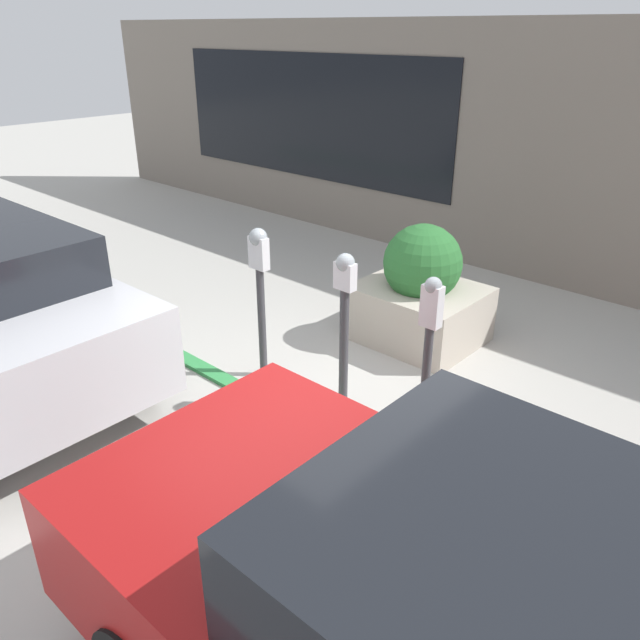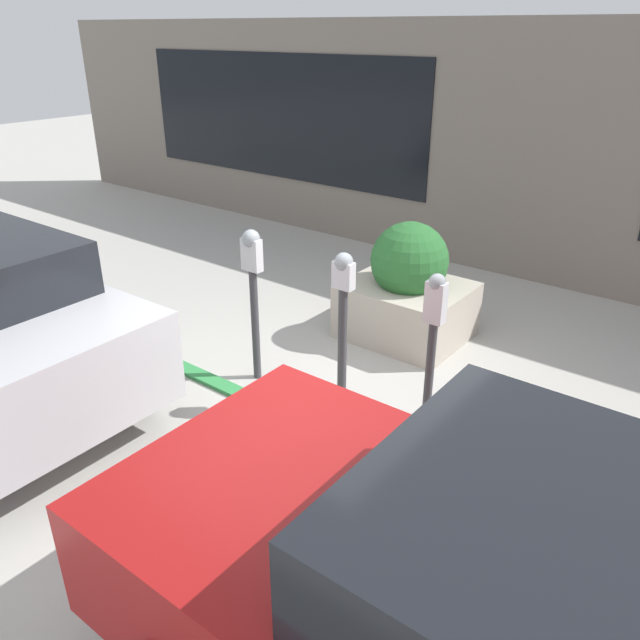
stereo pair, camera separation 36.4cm
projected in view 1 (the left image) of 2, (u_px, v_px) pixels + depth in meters
ground_plane at (313, 422)px, 5.39m from camera, size 40.00×40.00×0.00m
curb_strip at (307, 424)px, 5.33m from camera, size 19.00×0.16×0.04m
building_facade at (560, 159)px, 7.69m from camera, size 19.00×0.17×3.23m
parking_meter_nearest at (428, 345)px, 4.56m from camera, size 0.15×0.13×1.52m
parking_meter_second at (344, 312)px, 5.17m from camera, size 0.18×0.15×1.47m
parking_meter_middle at (260, 277)px, 5.70m from camera, size 0.19×0.16×1.49m
planter_box at (420, 294)px, 6.62m from camera, size 1.26×1.08×1.29m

